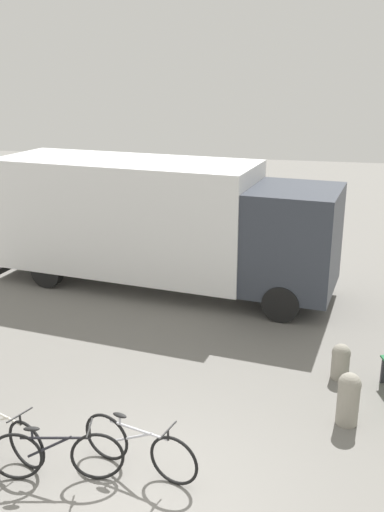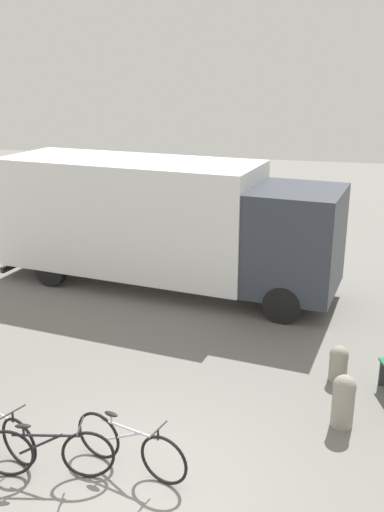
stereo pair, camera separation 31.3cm
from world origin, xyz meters
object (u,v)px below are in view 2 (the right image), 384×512
delivery_truck (161,220)px  bollard_far_bench (339,362)px  bicycle_middle (48,453)px  bicycle_far (130,446)px  bollard_near_bench (343,399)px

delivery_truck → bollard_far_bench: bearing=-32.4°
delivery_truck → bollard_far_bench: size_ratio=13.35×
delivery_truck → bicycle_middle: 7.55m
bicycle_middle → bicycle_far: (1.03, 0.41, 0.00)m
bicycle_middle → bollard_near_bench: size_ratio=2.05×
delivery_truck → bollard_near_bench: bearing=-41.0°
bicycle_far → bollard_near_bench: bearing=47.5°
bicycle_middle → bollard_far_bench: bearing=30.9°
bicycle_far → bollard_far_bench: (2.77, 3.22, -0.04)m
bicycle_middle → bollard_near_bench: (3.88, 2.22, 0.09)m
bicycle_middle → bollard_far_bench: (3.80, 3.63, -0.04)m
bicycle_middle → bollard_near_bench: bearing=16.9°
bicycle_far → bollard_far_bench: size_ratio=2.68×
delivery_truck → bollard_near_bench: (4.55, -5.18, -1.28)m
delivery_truck → bicycle_far: 7.32m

